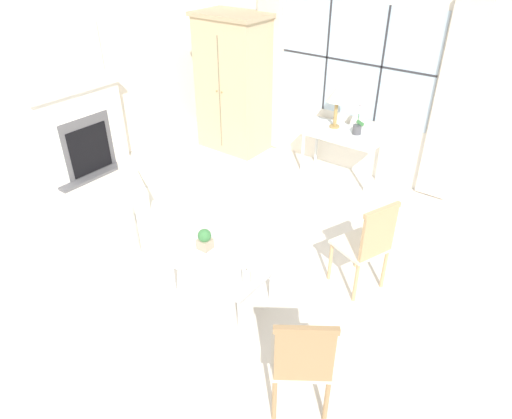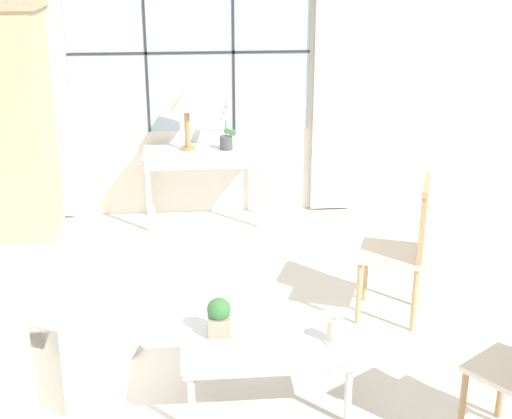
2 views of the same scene
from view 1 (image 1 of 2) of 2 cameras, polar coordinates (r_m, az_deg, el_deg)
ground_plane at (r=5.04m, az=-5.61°, el=-7.08°), size 14.00×14.00×0.00m
wall_back_windowed at (r=6.67m, az=12.03°, el=16.08°), size 7.20×0.14×2.80m
wall_left at (r=6.91m, az=-22.39°, el=15.06°), size 0.06×7.20×2.80m
fireplace at (r=7.00m, az=-21.03°, el=9.56°), size 0.34×1.41×2.08m
armoire at (r=7.36m, az=-2.80°, el=15.43°), size 1.13×0.74×2.08m
console_table at (r=6.60m, az=10.78°, el=9.09°), size 1.11×0.47×0.73m
table_lamp at (r=6.47m, az=10.15°, el=13.91°), size 0.30×0.30×0.60m
potted_orchid at (r=6.40m, az=12.63°, el=10.56°), size 0.15×0.12×0.46m
armchair_upholstered at (r=5.63m, az=-11.44°, el=0.39°), size 1.28×1.24×0.78m
side_chair_wooden at (r=4.51m, az=13.86°, el=-3.98°), size 0.57×0.57×1.02m
accent_chair_wooden at (r=3.41m, az=5.79°, el=-18.08°), size 0.61×0.61×0.99m
coffee_table at (r=4.45m, az=-4.43°, el=-6.98°), size 0.96×0.59×0.42m
potted_plant_small at (r=4.54m, az=-6.43°, el=-3.69°), size 0.13×0.13×0.22m
pillar_candle at (r=4.15m, az=-1.18°, el=-8.32°), size 0.12×0.12×0.15m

